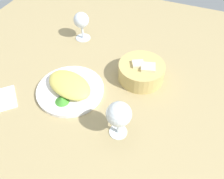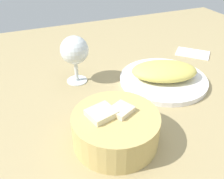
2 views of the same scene
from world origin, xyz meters
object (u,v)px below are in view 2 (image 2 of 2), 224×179
(bread_basket, at_px, (115,128))
(folded_napkin, at_px, (193,53))
(wine_glass_near, at_px, (75,52))
(plate, at_px, (163,79))

(bread_basket, xyz_separation_m, folded_napkin, (-0.42, -0.28, -0.03))
(bread_basket, relative_size, wine_glass_near, 1.29)
(folded_napkin, bearing_deg, wine_glass_near, -131.83)
(plate, height_order, bread_basket, bread_basket)
(plate, xyz_separation_m, bread_basket, (0.22, 0.16, 0.03))
(bread_basket, bearing_deg, plate, -143.39)
(folded_napkin, bearing_deg, bread_basket, -100.64)
(bread_basket, height_order, wine_glass_near, wine_glass_near)
(bread_basket, xyz_separation_m, wine_glass_near, (0.01, -0.26, 0.06))
(bread_basket, distance_m, wine_glass_near, 0.27)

